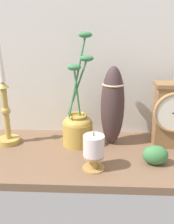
{
  "coord_description": "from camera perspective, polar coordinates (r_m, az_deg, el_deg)",
  "views": [
    {
      "loc": [
        -2.45,
        -76.82,
        41.32
      ],
      "look_at": [
        -5.98,
        0.0,
        14.0
      ],
      "focal_mm": 42.79,
      "sensor_mm": 36.0,
      "label": 1
    }
  ],
  "objects": [
    {
      "name": "mantel_clock",
      "position": [
        0.92,
        17.64,
        -0.5
      ],
      "size": [
        13.52,
        8.93,
        21.79
      ],
      "color": "olive",
      "rests_on": "ground_plane"
    },
    {
      "name": "brass_vase_jar",
      "position": [
        0.9,
        -1.97,
        -2.73
      ],
      "size": [
        10.35,
        10.18,
        37.24
      ],
      "color": "#BB963E",
      "rests_on": "ground_plane"
    },
    {
      "name": "back_wall",
      "position": [
        0.96,
        4.21,
        14.22
      ],
      "size": [
        120.0,
        2.0,
        65.0
      ],
      "primitive_type": "cube",
      "color": "silver",
      "rests_on": "ground_plane"
    },
    {
      "name": "candlestick_tall_left",
      "position": [
        0.92,
        -17.14,
        1.92
      ],
      "size": [
        7.51,
        7.51,
        42.32
      ],
      "color": "#B39445",
      "rests_on": "ground_plane"
    },
    {
      "name": "ground_plane",
      "position": [
        0.88,
        3.95,
        -9.45
      ],
      "size": [
        100.0,
        36.0,
        2.4
      ],
      "primitive_type": "cube",
      "color": "brown"
    },
    {
      "name": "tall_ceramic_vase",
      "position": [
        0.89,
        5.47,
        1.3
      ],
      "size": [
        7.85,
        7.85,
        26.91
      ],
      "color": "#3F2D2D",
      "rests_on": "ground_plane"
    },
    {
      "name": "pillar_candle_front",
      "position": [
        0.76,
        1.45,
        -8.17
      ],
      "size": [
        6.47,
        6.47,
        11.58
      ],
      "color": "#B28A4A",
      "rests_on": "ground_plane"
    },
    {
      "name": "ivy_sprig",
      "position": [
        0.82,
        14.39,
        -8.9
      ],
      "size": [
        7.62,
        5.34,
        5.85
      ],
      "color": "#3C7B42",
      "rests_on": "ground_plane"
    }
  ]
}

